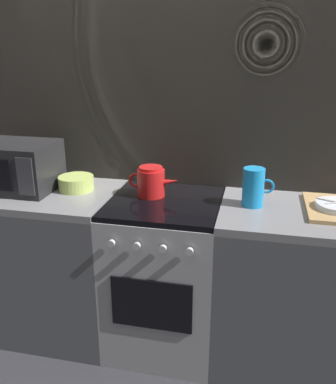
# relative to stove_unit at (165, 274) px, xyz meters

# --- Properties ---
(ground_plane) EXTENTS (8.00, 8.00, 0.00)m
(ground_plane) POSITION_rel_stove_unit_xyz_m (0.00, 0.00, -0.45)
(ground_plane) COLOR #2D2D33
(back_wall) EXTENTS (3.60, 0.05, 2.40)m
(back_wall) POSITION_rel_stove_unit_xyz_m (0.00, 0.32, 0.75)
(back_wall) COLOR #A39989
(back_wall) RESTS_ON ground_plane
(counter_left) EXTENTS (1.20, 0.60, 0.90)m
(counter_left) POSITION_rel_stove_unit_xyz_m (-0.90, 0.00, 0.00)
(counter_left) COLOR #515459
(counter_left) RESTS_ON ground_plane
(stove_unit) EXTENTS (0.60, 0.63, 0.90)m
(stove_unit) POSITION_rel_stove_unit_xyz_m (0.00, 0.00, 0.00)
(stove_unit) COLOR #9E9EA3
(stove_unit) RESTS_ON ground_plane
(counter_right) EXTENTS (1.20, 0.60, 0.90)m
(counter_right) POSITION_rel_stove_unit_xyz_m (0.90, 0.00, 0.00)
(counter_right) COLOR #515459
(counter_right) RESTS_ON ground_plane
(microwave) EXTENTS (0.46, 0.35, 0.27)m
(microwave) POSITION_rel_stove_unit_xyz_m (-0.88, 0.01, 0.59)
(microwave) COLOR black
(microwave) RESTS_ON counter_left
(kettle) EXTENTS (0.28, 0.15, 0.17)m
(kettle) POSITION_rel_stove_unit_xyz_m (-0.09, 0.06, 0.53)
(kettle) COLOR red
(kettle) RESTS_ON stove_unit
(mixing_bowl) EXTENTS (0.20, 0.20, 0.08)m
(mixing_bowl) POSITION_rel_stove_unit_xyz_m (-0.53, 0.06, 0.49)
(mixing_bowl) COLOR #B7D166
(mixing_bowl) RESTS_ON counter_left
(pitcher) EXTENTS (0.16, 0.11, 0.20)m
(pitcher) POSITION_rel_stove_unit_xyz_m (0.46, 0.03, 0.55)
(pitcher) COLOR #198CD8
(pitcher) RESTS_ON counter_right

